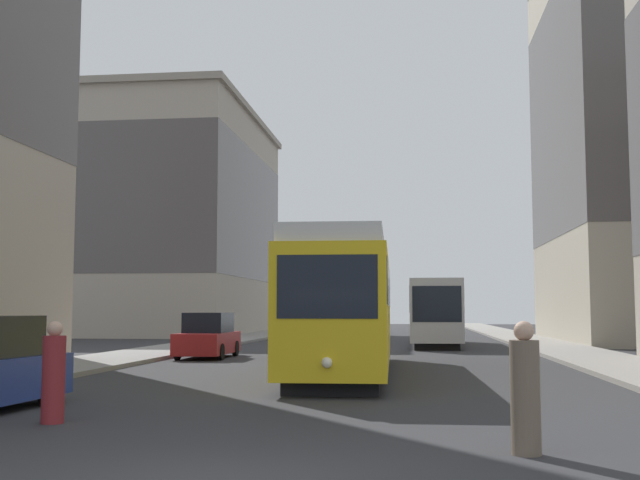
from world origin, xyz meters
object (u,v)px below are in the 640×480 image
Objects in this scene: streetcar at (346,304)px; pedestrian_crossing_near at (525,392)px; pedestrian_on_sidewalk at (54,375)px; transit_bus at (435,310)px; parked_car_left_mid at (208,337)px.

streetcar is 13.79m from pedestrian_crossing_near.
pedestrian_crossing_near is 7.92m from pedestrian_on_sidewalk.
pedestrian_on_sidewalk is at bearing -102.61° from transit_bus.
transit_bus is 31.50m from pedestrian_on_sidewalk.
transit_bus is at bearing 51.29° from parked_car_left_mid.
streetcar is 19.68m from transit_bus.
pedestrian_on_sidewalk is at bearing -84.39° from parked_car_left_mid.
streetcar is at bearing -5.07° from pedestrian_crossing_near.
streetcar is at bearing 105.28° from pedestrian_on_sidewalk.
streetcar reaches higher than pedestrian_crossing_near.
parked_car_left_mid is 22.64m from pedestrian_crossing_near.
pedestrian_on_sidewalk is at bearing -111.61° from streetcar.
parked_car_left_mid is at bearing 132.04° from pedestrian_on_sidewalk.
streetcar is at bearing -49.89° from parked_car_left_mid.
parked_car_left_mid is (-6.26, 7.13, -1.26)m from streetcar.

